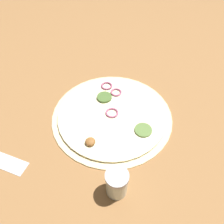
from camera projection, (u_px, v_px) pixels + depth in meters
name	position (u px, v px, depth m)	size (l,w,h in m)	color
ground_plane	(112.00, 116.00, 0.64)	(3.00, 3.00, 0.00)	olive
pizza	(112.00, 114.00, 0.63)	(0.35, 0.35, 0.02)	beige
spice_jar	(117.00, 183.00, 0.46)	(0.05, 0.05, 0.07)	silver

